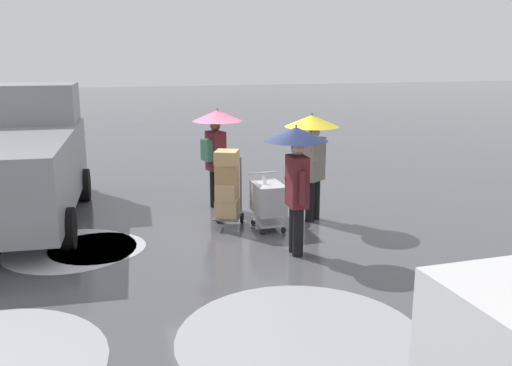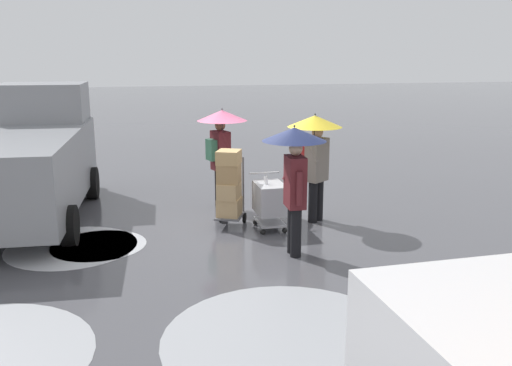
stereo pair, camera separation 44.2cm
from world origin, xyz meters
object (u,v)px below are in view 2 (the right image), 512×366
shopping_cart_vendor (270,200)px  pedestrian_white_side (221,136)px  pedestrian_black_side (315,143)px  cargo_van_parked_right (30,160)px  pedestrian_pink_side (295,160)px  hand_dolly_boxes (229,185)px

shopping_cart_vendor → pedestrian_white_side: size_ratio=0.49×
pedestrian_black_side → pedestrian_white_side: same height
cargo_van_parked_right → pedestrian_black_side: (-5.44, 1.51, 0.39)m
shopping_cart_vendor → pedestrian_pink_side: (-0.07, 1.35, 1.02)m
pedestrian_pink_side → pedestrian_white_side: same height
cargo_van_parked_right → shopping_cart_vendor: size_ratio=5.21×
pedestrian_black_side → shopping_cart_vendor: bearing=15.4°
hand_dolly_boxes → cargo_van_parked_right: bearing=-21.4°
shopping_cart_vendor → pedestrian_black_side: bearing=-164.6°
hand_dolly_boxes → pedestrian_white_side: (-0.06, -1.31, 0.75)m
hand_dolly_boxes → pedestrian_pink_side: pedestrian_pink_side is taller
pedestrian_black_side → pedestrian_white_side: bearing=-39.8°
shopping_cart_vendor → pedestrian_black_side: 1.41m
cargo_van_parked_right → pedestrian_black_side: size_ratio=2.53×
pedestrian_white_side → pedestrian_pink_side: bearing=103.8°
cargo_van_parked_right → pedestrian_pink_side: 5.53m
cargo_van_parked_right → shopping_cart_vendor: 4.85m
pedestrian_black_side → pedestrian_white_side: (1.62, -1.35, 0.00)m
pedestrian_pink_side → pedestrian_black_side: bearing=-118.9°
cargo_van_parked_right → shopping_cart_vendor: cargo_van_parked_right is taller
shopping_cart_vendor → pedestrian_white_side: (0.66, -1.61, 1.00)m
pedestrian_black_side → pedestrian_white_side: 2.11m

